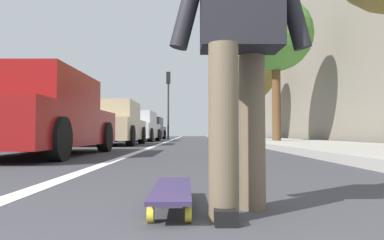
{
  "coord_description": "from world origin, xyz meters",
  "views": [
    {
      "loc": [
        -0.78,
        0.08,
        0.4
      ],
      "look_at": [
        9.91,
        0.03,
        0.79
      ],
      "focal_mm": 33.87,
      "sensor_mm": 36.0,
      "label": 1
    }
  ],
  "objects_px": {
    "parked_car_near": "(39,116)",
    "parked_car_end": "(150,129)",
    "parked_car_mid": "(112,124)",
    "street_tree_far": "(248,74)",
    "skater_person": "(240,27)",
    "street_tree_mid": "(276,35)",
    "skateboard": "(172,191)",
    "pedestrian_distant": "(255,122)",
    "traffic_light": "(168,93)",
    "parked_car_far": "(138,127)"
  },
  "relations": [
    {
      "from": "skateboard",
      "to": "pedestrian_distant",
      "type": "xyz_separation_m",
      "value": [
        14.69,
        -3.07,
        0.83
      ]
    },
    {
      "from": "parked_car_near",
      "to": "parked_car_end",
      "type": "height_order",
      "value": "parked_car_near"
    },
    {
      "from": "parked_car_mid",
      "to": "street_tree_mid",
      "type": "relative_size",
      "value": 0.78
    },
    {
      "from": "street_tree_far",
      "to": "parked_car_far",
      "type": "bearing_deg",
      "value": 106.02
    },
    {
      "from": "traffic_light",
      "to": "skateboard",
      "type": "bearing_deg",
      "value": -176.43
    },
    {
      "from": "skater_person",
      "to": "parked_car_end",
      "type": "distance_m",
      "value": 22.82
    },
    {
      "from": "skater_person",
      "to": "traffic_light",
      "type": "relative_size",
      "value": 0.35
    },
    {
      "from": "skateboard",
      "to": "parked_car_end",
      "type": "bearing_deg",
      "value": 6.74
    },
    {
      "from": "traffic_light",
      "to": "street_tree_far",
      "type": "xyz_separation_m",
      "value": [
        -5.08,
        -4.68,
        0.47
      ]
    },
    {
      "from": "parked_car_end",
      "to": "skater_person",
      "type": "bearing_deg",
      "value": -172.44
    },
    {
      "from": "skateboard",
      "to": "parked_car_end",
      "type": "xyz_separation_m",
      "value": [
        22.47,
        2.66,
        0.6
      ]
    },
    {
      "from": "skateboard",
      "to": "street_tree_mid",
      "type": "distance_m",
      "value": 12.41
    },
    {
      "from": "parked_car_end",
      "to": "skateboard",
      "type": "bearing_deg",
      "value": -173.26
    },
    {
      "from": "traffic_light",
      "to": "parked_car_mid",
      "type": "bearing_deg",
      "value": 174.41
    },
    {
      "from": "street_tree_far",
      "to": "skateboard",
      "type": "bearing_deg",
      "value": 169.59
    },
    {
      "from": "parked_car_end",
      "to": "pedestrian_distant",
      "type": "relative_size",
      "value": 2.54
    },
    {
      "from": "skater_person",
      "to": "street_tree_mid",
      "type": "distance_m",
      "value": 12.22
    },
    {
      "from": "parked_car_near",
      "to": "parked_car_end",
      "type": "xyz_separation_m",
      "value": [
        17.89,
        0.02,
        -0.02
      ]
    },
    {
      "from": "parked_car_far",
      "to": "skateboard",
      "type": "bearing_deg",
      "value": -171.05
    },
    {
      "from": "skateboard",
      "to": "street_tree_far",
      "type": "height_order",
      "value": "street_tree_far"
    },
    {
      "from": "skater_person",
      "to": "street_tree_mid",
      "type": "xyz_separation_m",
      "value": [
        11.46,
        -2.92,
        3.1
      ]
    },
    {
      "from": "street_tree_far",
      "to": "pedestrian_distant",
      "type": "relative_size",
      "value": 3.2
    },
    {
      "from": "parked_car_near",
      "to": "street_tree_mid",
      "type": "bearing_deg",
      "value": -41.21
    },
    {
      "from": "skateboard",
      "to": "skater_person",
      "type": "distance_m",
      "value": 0.92
    },
    {
      "from": "street_tree_far",
      "to": "skater_person",
      "type": "bearing_deg",
      "value": 170.75
    },
    {
      "from": "parked_car_near",
      "to": "traffic_light",
      "type": "bearing_deg",
      "value": -3.81
    },
    {
      "from": "skater_person",
      "to": "street_tree_far",
      "type": "bearing_deg",
      "value": -9.25
    },
    {
      "from": "skater_person",
      "to": "pedestrian_distant",
      "type": "relative_size",
      "value": 1.02
    },
    {
      "from": "parked_car_mid",
      "to": "street_tree_far",
      "type": "bearing_deg",
      "value": -39.21
    },
    {
      "from": "skater_person",
      "to": "parked_car_near",
      "type": "relative_size",
      "value": 0.37
    },
    {
      "from": "parked_car_mid",
      "to": "traffic_light",
      "type": "bearing_deg",
      "value": -5.59
    },
    {
      "from": "parked_car_end",
      "to": "street_tree_mid",
      "type": "distance_m",
      "value": 13.06
    },
    {
      "from": "skateboard",
      "to": "parked_car_mid",
      "type": "xyz_separation_m",
      "value": [
        10.53,
        2.62,
        0.62
      ]
    },
    {
      "from": "street_tree_mid",
      "to": "skateboard",
      "type": "bearing_deg",
      "value": 163.92
    },
    {
      "from": "parked_car_mid",
      "to": "traffic_light",
      "type": "xyz_separation_m",
      "value": [
        12.29,
        -1.2,
        2.46
      ]
    },
    {
      "from": "street_tree_mid",
      "to": "street_tree_far",
      "type": "relative_size",
      "value": 1.06
    },
    {
      "from": "parked_car_end",
      "to": "traffic_light",
      "type": "relative_size",
      "value": 0.88
    },
    {
      "from": "parked_car_mid",
      "to": "traffic_light",
      "type": "height_order",
      "value": "traffic_light"
    },
    {
      "from": "street_tree_mid",
      "to": "street_tree_far",
      "type": "height_order",
      "value": "street_tree_mid"
    },
    {
      "from": "parked_car_near",
      "to": "street_tree_mid",
      "type": "relative_size",
      "value": 0.81
    },
    {
      "from": "pedestrian_distant",
      "to": "street_tree_mid",
      "type": "bearing_deg",
      "value": -176.69
    },
    {
      "from": "parked_car_near",
      "to": "street_tree_mid",
      "type": "height_order",
      "value": "street_tree_mid"
    },
    {
      "from": "parked_car_far",
      "to": "street_tree_mid",
      "type": "relative_size",
      "value": 0.76
    },
    {
      "from": "parked_car_near",
      "to": "parked_car_mid",
      "type": "height_order",
      "value": "parked_car_mid"
    },
    {
      "from": "street_tree_mid",
      "to": "pedestrian_distant",
      "type": "height_order",
      "value": "street_tree_mid"
    },
    {
      "from": "traffic_light",
      "to": "street_tree_far",
      "type": "bearing_deg",
      "value": -137.32
    },
    {
      "from": "traffic_light",
      "to": "street_tree_mid",
      "type": "bearing_deg",
      "value": -157.86
    },
    {
      "from": "skater_person",
      "to": "street_tree_far",
      "type": "relative_size",
      "value": 0.32
    },
    {
      "from": "parked_car_end",
      "to": "street_tree_far",
      "type": "bearing_deg",
      "value": -128.6
    },
    {
      "from": "skateboard",
      "to": "parked_car_far",
      "type": "xyz_separation_m",
      "value": [
        16.08,
        2.53,
        0.61
      ]
    }
  ]
}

